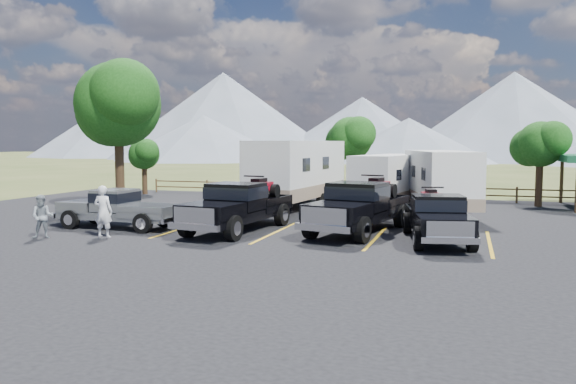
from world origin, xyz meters
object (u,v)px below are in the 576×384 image
(rig_right, at_px, (437,216))
(trailer_center, at_px, (389,181))
(rig_center, at_px, (360,205))
(person_a, at_px, (103,211))
(rig_left, at_px, (239,205))
(tree_big_nw, at_px, (118,104))
(trailer_left, at_px, (297,173))
(trailer_right, at_px, (440,181))
(person_b, at_px, (42,217))
(pickup_silver, at_px, (118,208))

(rig_right, bearing_deg, trailer_center, 95.99)
(rig_center, bearing_deg, person_a, -143.80)
(rig_center, distance_m, trailer_center, 8.34)
(rig_left, distance_m, rig_right, 7.71)
(rig_right, bearing_deg, person_a, -177.52)
(tree_big_nw, xyz_separation_m, rig_left, (9.01, -5.00, -4.51))
(tree_big_nw, distance_m, rig_right, 18.08)
(trailer_left, distance_m, trailer_right, 7.65)
(trailer_right, distance_m, person_b, 18.11)
(trailer_left, xyz_separation_m, trailer_right, (7.61, -0.79, -0.26))
(tree_big_nw, xyz_separation_m, trailer_center, (13.75, 4.39, -4.04))
(rig_center, relative_size, person_b, 4.27)
(trailer_center, bearing_deg, rig_left, -105.67)
(tree_big_nw, relative_size, trailer_center, 0.94)
(tree_big_nw, xyz_separation_m, rig_center, (13.72, -3.93, -4.48))
(pickup_silver, bearing_deg, trailer_right, 126.30)
(rig_left, distance_m, rig_center, 4.83)
(trailer_right, height_order, person_b, trailer_right)
(rig_center, distance_m, rig_right, 3.21)
(person_b, bearing_deg, person_a, -4.20)
(rig_right, distance_m, person_a, 12.31)
(rig_left, xyz_separation_m, pickup_silver, (-5.03, -0.92, -0.20))
(trailer_right, height_order, person_a, trailer_right)
(person_b, bearing_deg, rig_center, -3.92)
(person_b, bearing_deg, trailer_right, 12.43)
(trailer_right, bearing_deg, person_a, -152.07)
(tree_big_nw, bearing_deg, person_b, -72.78)
(person_a, distance_m, person_b, 2.20)
(tree_big_nw, bearing_deg, trailer_left, 22.70)
(rig_right, distance_m, trailer_left, 11.84)
(rig_left, height_order, trailer_left, trailer_left)
(rig_left, relative_size, trailer_right, 0.74)
(person_b, bearing_deg, pickup_silver, 39.67)
(tree_big_nw, xyz_separation_m, trailer_left, (8.84, 3.70, -3.65))
(trailer_center, distance_m, person_a, 15.34)
(rig_left, relative_size, person_b, 4.10)
(tree_big_nw, height_order, person_b, tree_big_nw)
(tree_big_nw, distance_m, rig_center, 14.96)
(rig_left, distance_m, person_b, 7.38)
(rig_left, bearing_deg, rig_center, 19.29)
(trailer_center, height_order, pickup_silver, trailer_center)
(tree_big_nw, height_order, trailer_left, tree_big_nw)
(rig_right, relative_size, trailer_center, 0.70)
(rig_center, distance_m, pickup_silver, 9.95)
(rig_center, distance_m, trailer_left, 9.10)
(trailer_center, height_order, person_a, trailer_center)
(trailer_left, relative_size, trailer_right, 1.17)
(rig_left, bearing_deg, person_b, -141.30)
(trailer_center, bearing_deg, rig_right, -61.53)
(trailer_center, bearing_deg, tree_big_nw, -151.18)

